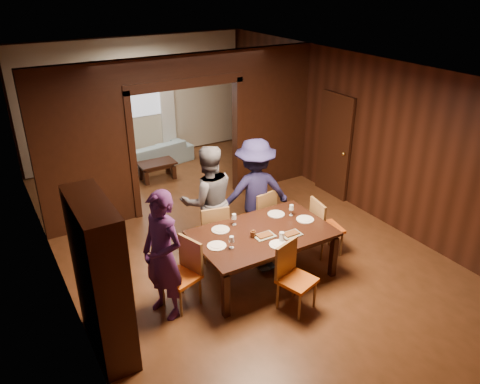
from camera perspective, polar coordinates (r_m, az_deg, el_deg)
floor at (r=8.20m, az=-1.34°, el=-5.57°), size 9.00×9.00×0.00m
ceiling at (r=7.15m, az=-1.58°, el=14.75°), size 5.50×9.00×0.02m
room_walls at (r=9.14m, az=-7.28°, el=7.94°), size 5.52×9.01×2.90m
person_purple at (r=6.15m, az=-9.40°, el=-7.69°), size 0.64×0.77×1.80m
person_grey at (r=7.40m, az=-3.90°, el=-1.12°), size 1.02×0.86×1.85m
person_navy at (r=7.69m, az=1.85°, el=-0.04°), size 1.32×0.97×1.83m
sofa at (r=11.30m, az=-10.62°, el=4.57°), size 1.99×1.05×0.55m
serving_bowl at (r=6.99m, az=3.20°, el=-3.99°), size 0.29×0.29×0.07m
dining_table at (r=7.07m, az=2.72°, el=-7.55°), size 2.01×1.25×0.76m
coffee_table at (r=10.53m, az=-10.05°, el=2.59°), size 0.80×0.50×0.40m
chair_left at (r=6.49m, az=-7.24°, el=-10.04°), size 0.56×0.56×0.97m
chair_right at (r=7.69m, az=10.59°, el=-4.16°), size 0.50×0.50×0.97m
chair_far_l at (r=7.47m, az=-3.38°, el=-4.68°), size 0.52×0.52×0.97m
chair_far_r at (r=7.91m, az=2.24°, el=-2.79°), size 0.51×0.51×0.97m
chair_near at (r=6.42m, az=6.99°, el=-10.44°), size 0.55×0.55×0.97m
hutch at (r=5.73m, az=-16.60°, el=-10.08°), size 0.40×1.20×2.00m
door_right at (r=9.57m, az=11.41°, el=5.56°), size 0.06×0.90×2.10m
window_far at (r=11.41m, az=-12.64°, el=12.08°), size 1.20×0.03×1.30m
curtain_left at (r=11.28m, az=-15.99°, el=9.20°), size 0.35×0.06×2.40m
curtain_right at (r=11.72m, az=-8.86°, el=10.47°), size 0.35×0.06×2.40m
plate_left at (r=6.54m, az=-2.85°, el=-6.57°), size 0.27×0.27×0.01m
plate_far_l at (r=6.91m, az=-2.39°, el=-4.61°), size 0.27×0.27×0.01m
plate_far_r at (r=7.36m, az=4.42°, el=-2.70°), size 0.27×0.27×0.01m
plate_right at (r=7.25m, az=7.94°, el=-3.32°), size 0.27×0.27×0.01m
plate_near at (r=6.58m, az=4.74°, el=-6.41°), size 0.27×0.27×0.01m
platter_a at (r=6.75m, az=3.01°, el=-5.32°), size 0.30×0.20×0.04m
platter_b at (r=6.82m, az=6.26°, el=-5.10°), size 0.30×0.20×0.04m
wineglass_left at (r=6.45m, az=-1.03°, el=-6.13°), size 0.08×0.08×0.18m
wineglass_far at (r=7.01m, az=-0.73°, el=-3.36°), size 0.08×0.08×0.18m
wineglass_right at (r=7.32m, az=6.28°, el=-2.20°), size 0.08×0.08×0.18m
tumbler at (r=6.64m, az=5.11°, el=-5.45°), size 0.07×0.07×0.14m
condiment_jar at (r=6.72m, az=1.60°, el=-5.08°), size 0.08×0.08×0.11m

